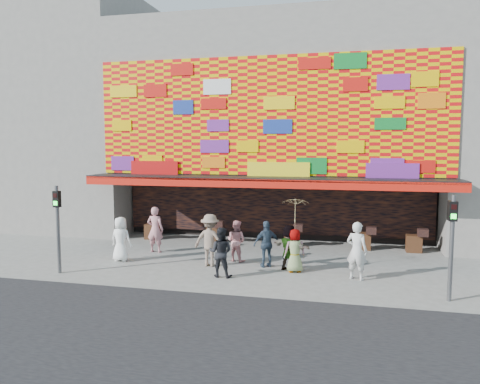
{
  "coord_description": "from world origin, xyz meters",
  "views": [
    {
      "loc": [
        3.42,
        -15.28,
        4.4
      ],
      "look_at": [
        -0.68,
        2.0,
        2.57
      ],
      "focal_mm": 35.0,
      "sensor_mm": 36.0,
      "label": 1
    }
  ],
  "objects_px": {
    "ped_b": "(155,230)",
    "ped_e": "(267,244)",
    "ped_i": "(236,241)",
    "ped_a": "(121,239)",
    "ped_f": "(289,248)",
    "signal_right": "(452,236)",
    "ped_c": "(221,252)",
    "ped_g": "(295,251)",
    "ped_h": "(357,251)",
    "signal_left": "(58,219)",
    "ped_d": "(210,240)",
    "parasol": "(295,211)"
  },
  "relations": [
    {
      "from": "signal_right",
      "to": "ped_a",
      "type": "bearing_deg",
      "value": 169.84
    },
    {
      "from": "signal_left",
      "to": "parasol",
      "type": "relative_size",
      "value": 1.65
    },
    {
      "from": "ped_g",
      "to": "signal_left",
      "type": "bearing_deg",
      "value": -5.81
    },
    {
      "from": "ped_b",
      "to": "signal_right",
      "type": "bearing_deg",
      "value": 161.04
    },
    {
      "from": "ped_c",
      "to": "parasol",
      "type": "bearing_deg",
      "value": -153.27
    },
    {
      "from": "ped_a",
      "to": "ped_e",
      "type": "xyz_separation_m",
      "value": [
        5.49,
        0.42,
        -0.0
      ]
    },
    {
      "from": "ped_a",
      "to": "ped_g",
      "type": "height_order",
      "value": "ped_a"
    },
    {
      "from": "ped_f",
      "to": "ped_g",
      "type": "distance_m",
      "value": 0.29
    },
    {
      "from": "signal_left",
      "to": "ped_b",
      "type": "relative_size",
      "value": 1.6
    },
    {
      "from": "ped_a",
      "to": "ped_f",
      "type": "bearing_deg",
      "value": -175.53
    },
    {
      "from": "ped_a",
      "to": "ped_e",
      "type": "height_order",
      "value": "ped_a"
    },
    {
      "from": "ped_a",
      "to": "ped_c",
      "type": "relative_size",
      "value": 1.01
    },
    {
      "from": "ped_b",
      "to": "ped_g",
      "type": "distance_m",
      "value": 6.11
    },
    {
      "from": "ped_b",
      "to": "ped_d",
      "type": "height_order",
      "value": "ped_d"
    },
    {
      "from": "ped_g",
      "to": "ped_i",
      "type": "xyz_separation_m",
      "value": [
        -2.32,
        1.02,
        0.02
      ]
    },
    {
      "from": "ped_f",
      "to": "ped_c",
      "type": "bearing_deg",
      "value": 61.3
    },
    {
      "from": "ped_b",
      "to": "ped_i",
      "type": "relative_size",
      "value": 1.21
    },
    {
      "from": "ped_a",
      "to": "ped_f",
      "type": "xyz_separation_m",
      "value": [
        6.32,
        0.16,
        -0.03
      ]
    },
    {
      "from": "ped_b",
      "to": "ped_e",
      "type": "bearing_deg",
      "value": 166.01
    },
    {
      "from": "signal_left",
      "to": "ped_g",
      "type": "relative_size",
      "value": 2.0
    },
    {
      "from": "ped_f",
      "to": "signal_left",
      "type": "bearing_deg",
      "value": 45.26
    },
    {
      "from": "signal_right",
      "to": "parasol",
      "type": "xyz_separation_m",
      "value": [
        -4.58,
        1.97,
        0.27
      ]
    },
    {
      "from": "ped_c",
      "to": "ped_h",
      "type": "bearing_deg",
      "value": -169.82
    },
    {
      "from": "parasol",
      "to": "ped_g",
      "type": "bearing_deg",
      "value": 90.0
    },
    {
      "from": "ped_c",
      "to": "ped_f",
      "type": "relative_size",
      "value": 1.03
    },
    {
      "from": "signal_right",
      "to": "ped_c",
      "type": "relative_size",
      "value": 1.81
    },
    {
      "from": "ped_g",
      "to": "ped_h",
      "type": "distance_m",
      "value": 2.11
    },
    {
      "from": "ped_g",
      "to": "ped_h",
      "type": "xyz_separation_m",
      "value": [
        2.06,
        -0.41,
        0.2
      ]
    },
    {
      "from": "ped_g",
      "to": "parasol",
      "type": "relative_size",
      "value": 0.83
    },
    {
      "from": "ped_i",
      "to": "ped_e",
      "type": "bearing_deg",
      "value": 173.42
    },
    {
      "from": "signal_left",
      "to": "ped_i",
      "type": "relative_size",
      "value": 1.94
    },
    {
      "from": "ped_a",
      "to": "ped_e",
      "type": "relative_size",
      "value": 1.0
    },
    {
      "from": "ped_c",
      "to": "ped_g",
      "type": "distance_m",
      "value": 2.59
    },
    {
      "from": "ped_h",
      "to": "ped_d",
      "type": "bearing_deg",
      "value": 15.78
    },
    {
      "from": "signal_right",
      "to": "ped_h",
      "type": "distance_m",
      "value": 3.11
    },
    {
      "from": "ped_h",
      "to": "ped_c",
      "type": "bearing_deg",
      "value": 30.94
    },
    {
      "from": "ped_i",
      "to": "ped_g",
      "type": "bearing_deg",
      "value": 174.16
    },
    {
      "from": "ped_i",
      "to": "ped_f",
      "type": "bearing_deg",
      "value": 176.01
    },
    {
      "from": "ped_h",
      "to": "parasol",
      "type": "height_order",
      "value": "parasol"
    },
    {
      "from": "ped_a",
      "to": "parasol",
      "type": "xyz_separation_m",
      "value": [
        6.55,
        -0.02,
        1.29
      ]
    },
    {
      "from": "ped_c",
      "to": "ped_d",
      "type": "height_order",
      "value": "ped_d"
    },
    {
      "from": "ped_a",
      "to": "ped_g",
      "type": "relative_size",
      "value": 1.12
    },
    {
      "from": "ped_g",
      "to": "ped_a",
      "type": "bearing_deg",
      "value": -20.17
    },
    {
      "from": "signal_right",
      "to": "parasol",
      "type": "distance_m",
      "value": 5.0
    },
    {
      "from": "ped_d",
      "to": "signal_right",
      "type": "bearing_deg",
      "value": 169.53
    },
    {
      "from": "signal_left",
      "to": "ped_f",
      "type": "relative_size",
      "value": 1.86
    },
    {
      "from": "ped_c",
      "to": "ped_g",
      "type": "xyz_separation_m",
      "value": [
        2.33,
        1.13,
        -0.08
      ]
    },
    {
      "from": "ped_e",
      "to": "ped_d",
      "type": "bearing_deg",
      "value": -19.53
    },
    {
      "from": "ped_b",
      "to": "ped_i",
      "type": "height_order",
      "value": "ped_b"
    },
    {
      "from": "ped_b",
      "to": "ped_f",
      "type": "xyz_separation_m",
      "value": [
        5.65,
        -1.49,
        -0.13
      ]
    }
  ]
}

